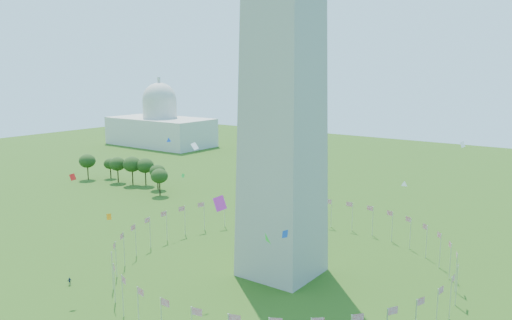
% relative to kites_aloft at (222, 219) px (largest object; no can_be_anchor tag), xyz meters
% --- Properties ---
extents(flag_ring, '(80.24, 80.24, 9.00)m').
position_rel_kites_aloft_xyz_m(flag_ring, '(-1.98, 24.91, -15.85)').
color(flag_ring, silver).
rests_on(flag_ring, ground).
extents(capitol_building, '(70.00, 35.00, 46.00)m').
position_rel_kites_aloft_xyz_m(capitol_building, '(-181.98, 154.91, 2.65)').
color(capitol_building, beige).
rests_on(capitol_building, ground).
extents(kites_aloft, '(115.49, 59.93, 32.08)m').
position_rel_kites_aloft_xyz_m(kites_aloft, '(0.00, 0.00, 0.00)').
color(kites_aloft, green).
rests_on(kites_aloft, ground).
extents(tree_line_west, '(55.45, 15.89, 12.19)m').
position_rel_kites_aloft_xyz_m(tree_line_west, '(-107.25, 65.72, -14.78)').
color(tree_line_west, '#2A4C19').
rests_on(tree_line_west, ground).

